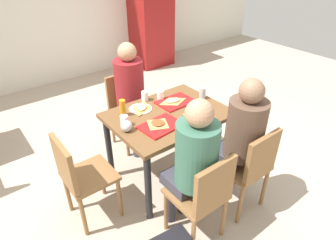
{
  "coord_description": "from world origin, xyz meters",
  "views": [
    {
      "loc": [
        -1.45,
        -1.86,
        2.15
      ],
      "look_at": [
        0.0,
        0.0,
        0.69
      ],
      "focal_mm": 30.91,
      "sensor_mm": 36.0,
      "label": 1
    }
  ],
  "objects_px": {
    "plastic_cup_b": "(195,123)",
    "soda_can": "(202,93)",
    "condiment_bottle": "(123,108)",
    "pizza_slice_a": "(158,123)",
    "tray_red_near": "(161,126)",
    "foil_bundle": "(126,126)",
    "pizza_slice_d": "(199,115)",
    "paper_plate_center": "(140,109)",
    "paper_plate_near_edge": "(197,117)",
    "drink_fridge": "(151,16)",
    "person_in_red": "(193,160)",
    "plastic_cup_a": "(145,96)",
    "plastic_cup_c": "(124,121)",
    "plastic_cup_d": "(160,95)",
    "chair_left_end": "(79,174)",
    "person_far_side": "(132,90)",
    "pizza_slice_b": "(173,101)",
    "chair_near_left": "(204,194)",
    "main_table": "(168,123)",
    "person_in_brown_jacket": "(241,134)",
    "chair_far_side": "(127,105)",
    "tray_red_far": "(175,102)",
    "chair_near_right": "(250,165)"
  },
  "relations": [
    {
      "from": "person_in_brown_jacket",
      "to": "plastic_cup_b",
      "type": "distance_m",
      "value": 0.39
    },
    {
      "from": "plastic_cup_b",
      "to": "soda_can",
      "type": "distance_m",
      "value": 0.57
    },
    {
      "from": "foil_bundle",
      "to": "drink_fridge",
      "type": "xyz_separation_m",
      "value": [
        2.27,
        2.87,
        0.14
      ]
    },
    {
      "from": "paper_plate_near_edge",
      "to": "plastic_cup_d",
      "type": "relative_size",
      "value": 2.2
    },
    {
      "from": "paper_plate_near_edge",
      "to": "pizza_slice_d",
      "type": "distance_m",
      "value": 0.03
    },
    {
      "from": "person_in_brown_jacket",
      "to": "drink_fridge",
      "type": "xyz_separation_m",
      "value": [
        1.54,
        3.5,
        0.19
      ]
    },
    {
      "from": "person_far_side",
      "to": "plastic_cup_d",
      "type": "bearing_deg",
      "value": -74.21
    },
    {
      "from": "chair_far_side",
      "to": "main_table",
      "type": "bearing_deg",
      "value": -90.0
    },
    {
      "from": "chair_near_right",
      "to": "plastic_cup_d",
      "type": "distance_m",
      "value": 1.11
    },
    {
      "from": "paper_plate_near_edge",
      "to": "drink_fridge",
      "type": "xyz_separation_m",
      "value": [
        1.65,
        3.07,
        0.18
      ]
    },
    {
      "from": "pizza_slice_b",
      "to": "pizza_slice_d",
      "type": "height_order",
      "value": "pizza_slice_b"
    },
    {
      "from": "chair_left_end",
      "to": "plastic_cup_b",
      "type": "relative_size",
      "value": 8.68
    },
    {
      "from": "main_table",
      "to": "pizza_slice_d",
      "type": "xyz_separation_m",
      "value": [
        0.19,
        -0.23,
        0.12
      ]
    },
    {
      "from": "plastic_cup_d",
      "to": "chair_left_end",
      "type": "bearing_deg",
      "value": -165.64
    },
    {
      "from": "plastic_cup_a",
      "to": "plastic_cup_c",
      "type": "relative_size",
      "value": 1.0
    },
    {
      "from": "tray_red_near",
      "to": "foil_bundle",
      "type": "bearing_deg",
      "value": 155.8
    },
    {
      "from": "chair_left_end",
      "to": "condiment_bottle",
      "type": "distance_m",
      "value": 0.7
    },
    {
      "from": "person_far_side",
      "to": "paper_plate_center",
      "type": "xyz_separation_m",
      "value": [
        -0.16,
        -0.43,
        0.01
      ]
    },
    {
      "from": "person_in_red",
      "to": "person_far_side",
      "type": "distance_m",
      "value": 1.33
    },
    {
      "from": "tray_red_far",
      "to": "plastic_cup_d",
      "type": "distance_m",
      "value": 0.17
    },
    {
      "from": "paper_plate_near_edge",
      "to": "plastic_cup_d",
      "type": "distance_m",
      "value": 0.5
    },
    {
      "from": "person_far_side",
      "to": "soda_can",
      "type": "xyz_separation_m",
      "value": [
        0.46,
        -0.63,
        0.07
      ]
    },
    {
      "from": "person_in_red",
      "to": "condiment_bottle",
      "type": "bearing_deg",
      "value": 95.34
    },
    {
      "from": "chair_far_side",
      "to": "pizza_slice_a",
      "type": "relative_size",
      "value": 3.99
    },
    {
      "from": "pizza_slice_b",
      "to": "foil_bundle",
      "type": "xyz_separation_m",
      "value": [
        -0.63,
        -0.15,
        0.03
      ]
    },
    {
      "from": "pizza_slice_b",
      "to": "plastic_cup_b",
      "type": "relative_size",
      "value": 2.39
    },
    {
      "from": "person_in_red",
      "to": "plastic_cup_c",
      "type": "xyz_separation_m",
      "value": [
        -0.16,
        0.71,
        0.06
      ]
    },
    {
      "from": "person_in_red",
      "to": "plastic_cup_a",
      "type": "xyz_separation_m",
      "value": [
        0.25,
        1.0,
        0.06
      ]
    },
    {
      "from": "condiment_bottle",
      "to": "pizza_slice_a",
      "type": "bearing_deg",
      "value": -66.33
    },
    {
      "from": "main_table",
      "to": "paper_plate_center",
      "type": "height_order",
      "value": "paper_plate_center"
    },
    {
      "from": "tray_red_near",
      "to": "drink_fridge",
      "type": "height_order",
      "value": "drink_fridge"
    },
    {
      "from": "plastic_cup_b",
      "to": "person_in_red",
      "type": "bearing_deg",
      "value": -134.62
    },
    {
      "from": "paper_plate_center",
      "to": "pizza_slice_a",
      "type": "height_order",
      "value": "pizza_slice_a"
    },
    {
      "from": "paper_plate_center",
      "to": "soda_can",
      "type": "xyz_separation_m",
      "value": [
        0.63,
        -0.2,
        0.06
      ]
    },
    {
      "from": "plastic_cup_b",
      "to": "chair_left_end",
      "type": "bearing_deg",
      "value": 160.03
    },
    {
      "from": "pizza_slice_d",
      "to": "paper_plate_center",
      "type": "bearing_deg",
      "value": 127.95
    },
    {
      "from": "tray_red_near",
      "to": "condiment_bottle",
      "type": "bearing_deg",
      "value": 113.99
    },
    {
      "from": "chair_near_right",
      "to": "person_in_red",
      "type": "height_order",
      "value": "person_in_red"
    },
    {
      "from": "pizza_slice_a",
      "to": "plastic_cup_c",
      "type": "bearing_deg",
      "value": 142.41
    },
    {
      "from": "pizza_slice_d",
      "to": "plastic_cup_c",
      "type": "distance_m",
      "value": 0.69
    },
    {
      "from": "person_in_red",
      "to": "soda_can",
      "type": "height_order",
      "value": "person_in_red"
    },
    {
      "from": "chair_near_right",
      "to": "plastic_cup_d",
      "type": "xyz_separation_m",
      "value": [
        -0.16,
        1.06,
        0.3
      ]
    },
    {
      "from": "chair_near_left",
      "to": "plastic_cup_c",
      "type": "height_order",
      "value": "chair_near_left"
    },
    {
      "from": "person_far_side",
      "to": "pizza_slice_d",
      "type": "bearing_deg",
      "value": -77.83
    },
    {
      "from": "chair_near_left",
      "to": "drink_fridge",
      "type": "height_order",
      "value": "drink_fridge"
    },
    {
      "from": "person_in_brown_jacket",
      "to": "paper_plate_center",
      "type": "xyz_separation_m",
      "value": [
        -0.44,
        0.88,
        0.01
      ]
    },
    {
      "from": "paper_plate_near_edge",
      "to": "drink_fridge",
      "type": "relative_size",
      "value": 0.12
    },
    {
      "from": "pizza_slice_a",
      "to": "chair_near_right",
      "type": "bearing_deg",
      "value": -54.71
    },
    {
      "from": "pizza_slice_a",
      "to": "plastic_cup_a",
      "type": "bearing_deg",
      "value": 69.08
    },
    {
      "from": "main_table",
      "to": "tray_red_far",
      "type": "bearing_deg",
      "value": 32.7
    }
  ]
}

